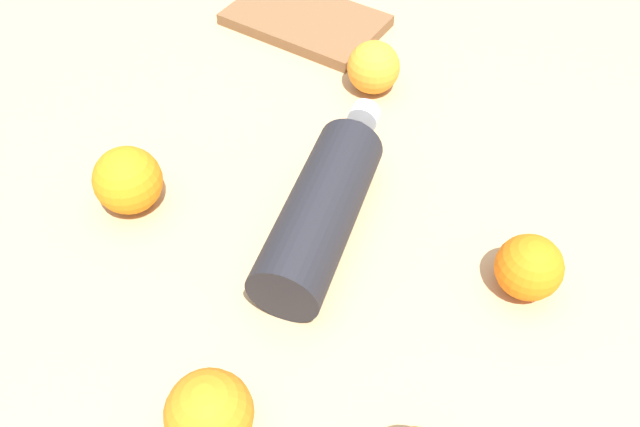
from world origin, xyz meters
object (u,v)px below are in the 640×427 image
at_px(cutting_board, 305,20).
at_px(orange_0, 374,67).
at_px(orange_1, 529,267).
at_px(water_bottle, 327,198).
at_px(orange_3, 128,180).
at_px(orange_4, 209,414).

bearing_deg(cutting_board, orange_0, -26.18).
bearing_deg(orange_0, orange_1, -54.50).
bearing_deg(water_bottle, orange_3, 102.24).
height_order(orange_3, orange_4, orange_3).
bearing_deg(orange_0, cutting_board, 133.78).
bearing_deg(water_bottle, orange_1, -95.12).
relative_size(water_bottle, orange_3, 3.83).
bearing_deg(orange_4, orange_0, 83.82).
bearing_deg(orange_3, orange_1, -2.66).
relative_size(water_bottle, orange_4, 3.89).
xyz_separation_m(water_bottle, orange_0, (0.01, 0.26, -0.00)).
bearing_deg(orange_1, orange_4, -140.33).
bearing_deg(orange_3, cutting_board, 75.05).
xyz_separation_m(water_bottle, cutting_board, (-0.12, 0.39, -0.03)).
bearing_deg(water_bottle, orange_0, 3.93).
bearing_deg(cutting_board, orange_4, -63.61).
relative_size(orange_1, orange_3, 0.88).
height_order(orange_3, cutting_board, orange_3).
height_order(water_bottle, orange_1, water_bottle).
relative_size(orange_1, orange_4, 0.90).
bearing_deg(orange_1, water_bottle, 168.61).
xyz_separation_m(orange_3, cutting_board, (0.11, 0.42, -0.03)).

